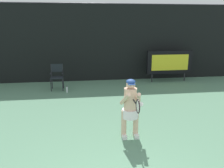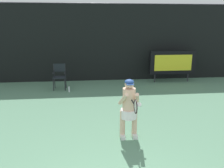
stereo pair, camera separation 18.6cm
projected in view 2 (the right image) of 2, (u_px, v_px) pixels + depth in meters
name	position (u px, v px, depth m)	size (l,w,h in m)	color
backdrop_screen	(93.00, 43.00, 10.78)	(18.00, 0.12, 3.66)	black
scoreboard	(172.00, 63.00, 10.67)	(2.20, 0.21, 1.50)	black
umpire_chair	(59.00, 75.00, 9.57)	(0.52, 0.44, 1.08)	black
water_bottle	(69.00, 89.00, 9.26)	(0.07, 0.07, 0.27)	silver
tennis_player	(129.00, 107.00, 5.41)	(0.52, 0.59, 1.48)	white
tennis_racket	(135.00, 106.00, 4.83)	(0.03, 0.60, 0.31)	black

